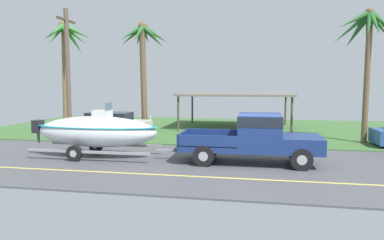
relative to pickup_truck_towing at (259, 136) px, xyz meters
The scene contains 9 objects.
ground 7.80m from the pickup_truck_towing, 92.16° to the left, with size 36.00×22.00×0.11m.
pickup_truck_towing is the anchor object (origin of this frame).
boat_on_trailer 6.80m from the pickup_truck_towing, behind, with size 6.49×2.18×2.33m.
parked_sedan_far 10.95m from the pickup_truck_towing, 143.97° to the left, with size 4.54×1.85×1.38m.
carport_awning 11.20m from the pickup_truck_towing, 98.08° to the left, with size 7.66×5.54×2.45m.
palm_tree_near_left 8.98m from the pickup_truck_towing, 46.51° to the left, with size 3.38×2.74×6.93m.
palm_tree_near_right 11.94m from the pickup_truck_towing, 131.55° to the left, with size 3.26×3.66×7.11m.
palm_tree_mid 13.39m from the pickup_truck_towing, 153.36° to the left, with size 3.12×3.25×6.87m.
utility_pole 11.23m from the pickup_truck_towing, 159.41° to the left, with size 0.24×1.80×7.11m.
Camera 1 is at (0.23, -13.31, 3.10)m, focal length 33.15 mm.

